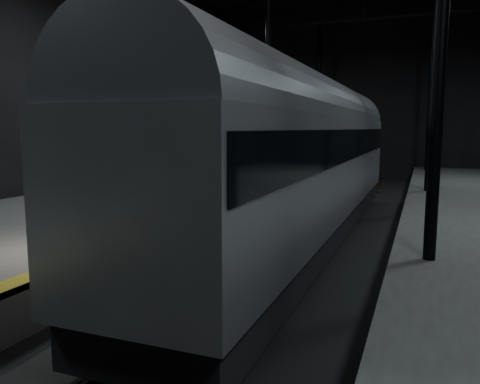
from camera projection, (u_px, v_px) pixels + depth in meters
The scene contains 6 objects.
ground at pixel (301, 246), 15.26m from camera, with size 44.00×44.00×0.00m, color black.
platform_left at pixel (110, 215), 17.92m from camera, with size 9.00×43.80×1.00m, color #4A4A47.
tactile_strip at pixel (211, 209), 16.31m from camera, with size 0.50×43.80×0.01m, color olive.
track at pixel (301, 244), 15.26m from camera, with size 2.40×43.00×0.24m.
train at pixel (306, 152), 15.21m from camera, with size 3.05×20.35×5.44m.
woman at pixel (123, 198), 13.47m from camera, with size 0.59×0.38×1.61m, color #9B7F5F.
Camera 1 is at (3.58, -14.59, 3.79)m, focal length 35.00 mm.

